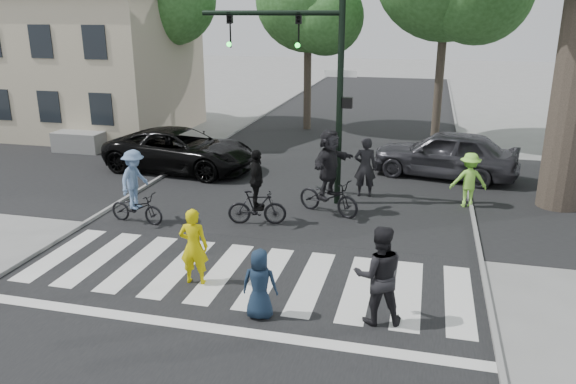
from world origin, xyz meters
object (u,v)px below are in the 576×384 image
Objects in this scene: pedestrian_adult at (379,275)px; car_suv at (181,150)px; pedestrian_child at (260,284)px; car_grey at (445,154)px; traffic_signal at (311,69)px; pedestrian_woman at (194,246)px; cyclist_left at (135,192)px; cyclist_mid at (257,194)px; cyclist_right at (329,177)px.

car_suv is (-7.75, 8.67, -0.19)m from pedestrian_adult.
pedestrian_adult reaches higher than pedestrian_child.
car_grey is at bearing -111.20° from pedestrian_adult.
traffic_signal is at bearing -36.14° from car_grey.
pedestrian_woman is 0.82× the size of cyclist_left.
cyclist_mid is 0.42× the size of car_grey.
cyclist_right is 5.60m from car_grey.
cyclist_right is at bearing -113.58° from car_suv.
pedestrian_child is 10.65m from car_suv.
traffic_signal is 6.20m from car_grey.
pedestrian_child is 6.06m from cyclist_left.
traffic_signal is at bearing 128.71° from cyclist_right.
pedestrian_adult is at bearing 3.63° from car_grey.
cyclist_right reaches higher than pedestrian_woman.
cyclist_right is 0.50× the size of car_grey.
traffic_signal is 3.89m from cyclist_mid.
car_suv is at bearing 101.06° from cyclist_left.
traffic_signal reaches higher than cyclist_mid.
cyclist_right is at bearing -118.64° from pedestrian_woman.
cyclist_right is (4.87, 1.95, 0.21)m from cyclist_left.
cyclist_left is 5.25m from cyclist_right.
pedestrian_adult reaches higher than pedestrian_woman.
traffic_signal reaches higher than cyclist_left.
pedestrian_adult is 11.63m from car_suv.
cyclist_right is at bearing -51.29° from traffic_signal.
cyclist_left is at bearing -158.23° from cyclist_right.
car_grey is at bearing 39.04° from cyclist_left.
car_grey is (3.19, 4.59, -0.26)m from cyclist_right.
car_suv is at bearing -64.13° from pedestrian_child.
cyclist_mid is at bearing 12.16° from cyclist_left.
cyclist_mid is 0.38× the size of car_suv.
car_suv is at bearing 151.54° from cyclist_right.
pedestrian_woman reaches higher than car_grey.
pedestrian_child is 0.25× the size of car_suv.
pedestrian_child is 0.67× the size of cyclist_left.
pedestrian_child is at bearing -7.15° from car_grey.
cyclist_right is 6.69m from car_suv.
cyclist_right reaches higher than car_grey.
car_suv is at bearing 133.15° from cyclist_mid.
car_grey reaches higher than car_suv.
cyclist_left is 5.23m from car_suv.
cyclist_left is at bearing -39.90° from car_grey.
cyclist_right reaches higher than cyclist_left.
cyclist_right is at bearing -23.74° from car_grey.
car_suv is (-5.12, 2.24, -3.15)m from traffic_signal.
cyclist_right reaches higher than cyclist_mid.
pedestrian_woman is 3.60m from cyclist_mid.
cyclist_left is 10.38m from car_grey.
cyclist_mid is (-3.58, 4.22, -0.10)m from pedestrian_adult.
pedestrian_adult reaches higher than car_suv.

